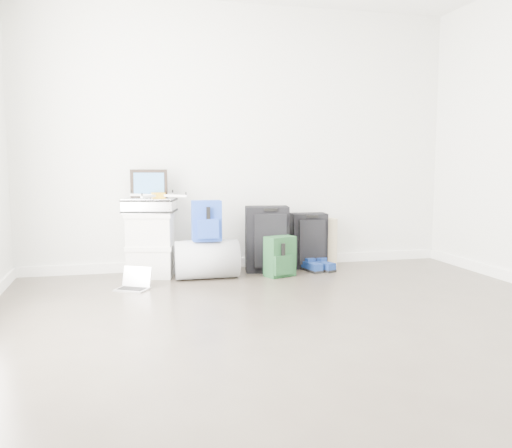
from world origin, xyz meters
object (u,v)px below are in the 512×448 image
object	(u,v)px
briefcase	(150,205)
boxes_stack	(151,244)
large_suitcase	(267,239)
duffel_bag	(207,259)
carry_on	(309,240)
laptop	(134,284)

from	to	relation	value
briefcase	boxes_stack	bearing A→B (deg)	14.31
boxes_stack	large_suitcase	size ratio (longest dim) A/B	0.94
duffel_bag	carry_on	distance (m)	1.16
briefcase	laptop	size ratio (longest dim) A/B	1.44
boxes_stack	briefcase	xyz separation A→B (m)	(-0.00, 0.00, 0.38)
large_suitcase	laptop	world-z (taller)	large_suitcase
duffel_bag	laptop	distance (m)	0.75
boxes_stack	briefcase	bearing A→B (deg)	-166.84
duffel_bag	large_suitcase	world-z (taller)	large_suitcase
boxes_stack	briefcase	size ratio (longest dim) A/B	1.32
carry_on	briefcase	bearing A→B (deg)	-173.42
duffel_bag	large_suitcase	bearing A→B (deg)	16.74
duffel_bag	large_suitcase	distance (m)	0.69
briefcase	carry_on	world-z (taller)	briefcase
briefcase	duffel_bag	xyz separation A→B (m)	(0.51, -0.22, -0.51)
laptop	duffel_bag	bearing A→B (deg)	53.09
duffel_bag	carry_on	size ratio (longest dim) A/B	1.04
boxes_stack	briefcase	world-z (taller)	briefcase
boxes_stack	carry_on	world-z (taller)	boxes_stack
briefcase	carry_on	distance (m)	1.68
large_suitcase	carry_on	xyz separation A→B (m)	(0.48, 0.10, -0.04)
duffel_bag	carry_on	xyz separation A→B (m)	(1.12, 0.28, 0.10)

